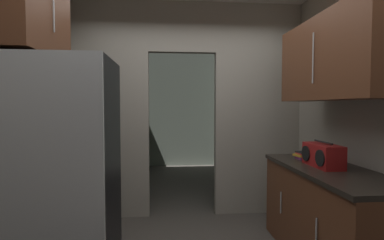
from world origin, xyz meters
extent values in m
cube|color=#9E998C|center=(-1.00, 1.54, 1.39)|extent=(1.00, 0.12, 2.78)
cube|color=#9E998C|center=(0.93, 1.54, 1.39)|extent=(1.13, 0.12, 2.78)
cube|color=#9E998C|center=(-0.07, 1.54, 2.45)|extent=(0.87, 0.12, 0.64)
cube|color=gray|center=(0.00, 4.82, 1.39)|extent=(3.00, 0.10, 2.78)
cube|color=gray|center=(-1.45, 3.18, 1.39)|extent=(0.10, 3.28, 2.78)
cube|color=gray|center=(1.45, 3.18, 1.39)|extent=(0.10, 3.28, 2.78)
cube|color=black|center=(-1.09, -0.04, 0.89)|extent=(0.81, 0.69, 1.79)
cube|color=#B7BABC|center=(-1.09, -0.40, 0.89)|extent=(0.81, 0.03, 1.79)
cube|color=brown|center=(1.18, 0.16, 0.42)|extent=(0.60, 1.61, 0.84)
cube|color=black|center=(1.18, 0.16, 0.86)|extent=(0.64, 1.61, 0.04)
cylinder|color=#B7BABC|center=(0.87, -0.19, 0.46)|extent=(0.01, 0.01, 0.22)
cylinder|color=#B7BABC|center=(0.87, 0.52, 0.46)|extent=(0.01, 0.01, 0.22)
cube|color=brown|center=(1.18, 0.16, 1.86)|extent=(0.34, 1.45, 0.74)
cylinder|color=#B7BABC|center=(1.00, 0.16, 1.86)|extent=(0.01, 0.01, 0.44)
cube|color=maroon|center=(1.15, 0.24, 0.98)|extent=(0.19, 0.43, 0.21)
cylinder|color=#262626|center=(1.15, 0.24, 1.11)|extent=(0.02, 0.30, 0.02)
cylinder|color=black|center=(1.05, 0.11, 0.98)|extent=(0.01, 0.15, 0.15)
cylinder|color=black|center=(1.05, 0.37, 0.98)|extent=(0.01, 0.15, 0.15)
cube|color=#8C3893|center=(1.14, 0.64, 0.89)|extent=(0.10, 0.13, 0.03)
cube|color=gold|center=(1.14, 0.65, 0.92)|extent=(0.14, 0.16, 0.02)
cube|color=red|center=(1.15, 0.64, 0.94)|extent=(0.10, 0.13, 0.01)
cube|color=black|center=(1.15, 0.63, 0.95)|extent=(0.11, 0.15, 0.01)
camera|label=1|loc=(-0.29, -2.35, 1.44)|focal=27.73mm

